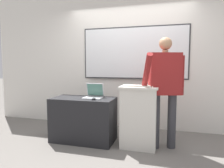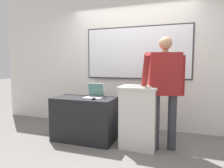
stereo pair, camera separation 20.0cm
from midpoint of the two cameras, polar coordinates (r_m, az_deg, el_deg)
name	(u,v)px [view 1 (the left image)]	position (r m, az deg, el deg)	size (l,w,h in m)	color
ground_plane	(112,152)	(3.16, -1.94, -18.92)	(30.00, 30.00, 0.00)	slate
back_wall	(130,57)	(4.19, 3.66, 7.76)	(6.40, 0.17, 2.94)	silver
lectern_podium	(139,116)	(3.23, 5.97, -9.19)	(0.59, 0.47, 0.97)	beige
side_desk	(84,119)	(3.53, -9.77, -9.94)	(1.06, 0.54, 0.75)	black
person_presenter	(164,84)	(3.13, 13.01, -0.12)	(0.64, 0.66, 1.72)	#333338
laptop	(94,93)	(3.46, -6.79, -2.56)	(0.31, 0.28, 0.24)	#B7BABF
wireless_keyboard	(140,86)	(3.08, 6.14, -0.55)	(0.40, 0.14, 0.02)	beige
computer_mouse_by_laptop	(94,99)	(3.22, -7.06, -4.24)	(0.06, 0.10, 0.03)	black
computer_mouse_by_keyboard	(155,86)	(3.06, 10.45, -0.52)	(0.06, 0.10, 0.03)	#BCBCC1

